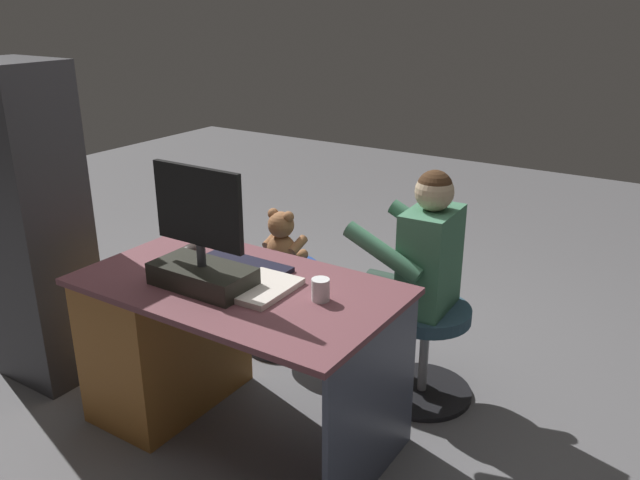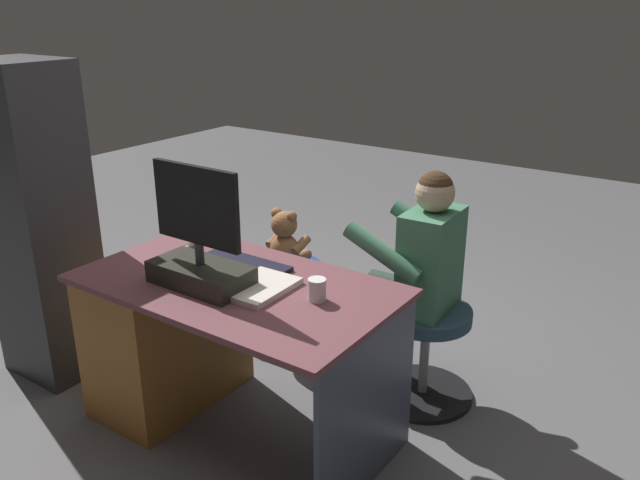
# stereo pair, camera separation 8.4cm
# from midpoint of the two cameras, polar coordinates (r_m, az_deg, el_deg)

# --- Properties ---
(ground_plane) EXTENTS (10.00, 10.00, 0.00)m
(ground_plane) POSITION_cam_midpoint_polar(r_m,az_deg,el_deg) (3.24, -1.67, -13.06)
(ground_plane) COLOR slate
(desk) EXTENTS (1.32, 0.75, 0.71)m
(desk) POSITION_cam_midpoint_polar(r_m,az_deg,el_deg) (3.00, -11.26, -7.91)
(desk) COLOR brown
(desk) RESTS_ON ground_plane
(monitor) EXTENTS (0.42, 0.21, 0.49)m
(monitor) POSITION_cam_midpoint_polar(r_m,az_deg,el_deg) (2.58, -9.68, -1.19)
(monitor) COLOR black
(monitor) RESTS_ON desk
(keyboard) EXTENTS (0.42, 0.14, 0.02)m
(keyboard) POSITION_cam_midpoint_polar(r_m,az_deg,el_deg) (2.79, -5.79, -2.07)
(keyboard) COLOR black
(keyboard) RESTS_ON desk
(computer_mouse) EXTENTS (0.06, 0.10, 0.04)m
(computer_mouse) POSITION_cam_midpoint_polar(r_m,az_deg,el_deg) (2.99, -10.46, -0.59)
(computer_mouse) COLOR #2D2422
(computer_mouse) RESTS_ON desk
(cup) EXTENTS (0.07, 0.07, 0.09)m
(cup) POSITION_cam_midpoint_polar(r_m,az_deg,el_deg) (2.45, 0.72, -4.42)
(cup) COLOR white
(cup) RESTS_ON desk
(tv_remote) EXTENTS (0.07, 0.16, 0.02)m
(tv_remote) POSITION_cam_midpoint_polar(r_m,az_deg,el_deg) (2.84, -11.48, -2.02)
(tv_remote) COLOR black
(tv_remote) RESTS_ON desk
(notebook_binder) EXTENTS (0.23, 0.31, 0.02)m
(notebook_binder) POSITION_cam_midpoint_polar(r_m,az_deg,el_deg) (2.56, -4.48, -4.20)
(notebook_binder) COLOR silver
(notebook_binder) RESTS_ON desk
(office_chair_teddy) EXTENTS (0.45, 0.45, 0.46)m
(office_chair_teddy) POSITION_cam_midpoint_polar(r_m,az_deg,el_deg) (3.50, -2.36, -5.01)
(office_chair_teddy) COLOR black
(office_chair_teddy) RESTS_ON ground_plane
(teddy_bear) EXTENTS (0.21, 0.22, 0.31)m
(teddy_bear) POSITION_cam_midpoint_polar(r_m,az_deg,el_deg) (3.38, -2.34, 0.02)
(teddy_bear) COLOR #A26A42
(teddy_bear) RESTS_ON office_chair_teddy
(visitor_chair) EXTENTS (0.48, 0.48, 0.46)m
(visitor_chair) POSITION_cam_midpoint_polar(r_m,az_deg,el_deg) (3.09, 10.07, -9.05)
(visitor_chair) COLOR black
(visitor_chair) RESTS_ON ground_plane
(person) EXTENTS (0.52, 0.49, 1.11)m
(person) POSITION_cam_midpoint_polar(r_m,az_deg,el_deg) (2.97, 9.00, -2.33)
(person) COLOR #437B5A
(person) RESTS_ON ground_plane
(equipment_rack) EXTENTS (0.44, 0.36, 1.55)m
(equipment_rack) POSITION_cam_midpoint_polar(r_m,az_deg,el_deg) (3.35, -22.94, 1.20)
(equipment_rack) COLOR #302F32
(equipment_rack) RESTS_ON ground_plane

